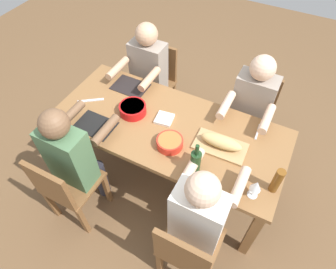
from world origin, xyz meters
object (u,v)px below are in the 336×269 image
Objects in this scene: diner_near_left at (73,155)px; chair_far_right at (251,111)px; chair_near_right at (187,250)px; diner_near_right at (200,214)px; diner_far_right at (250,107)px; serving_bowl_fruit at (170,142)px; napkin_stack at (164,119)px; wine_bottle at (196,162)px; serving_bowl_pasta at (133,109)px; cutting_board at (220,146)px; bread_loaf at (221,142)px; beer_bottle at (277,181)px; chair_far_left at (156,79)px; chair_near_left at (65,187)px; dining_table at (168,132)px; diner_far_left at (147,72)px; wine_glass at (256,186)px.

chair_far_right is at bearing 51.12° from diner_near_left.
diner_near_right is at bearing 90.00° from chair_near_right.
diner_far_right is 0.86m from serving_bowl_fruit.
wine_bottle is at bearing -38.72° from napkin_stack.
serving_bowl_pasta reaches higher than cutting_board.
bread_loaf is 0.49m from beer_bottle.
bread_loaf reaches higher than serving_bowl_fruit.
wine_bottle is at bearing 16.89° from diner_near_left.
beer_bottle is at bearing 45.13° from diner_near_right.
chair_far_left is 1.00× the size of chair_far_right.
wine_bottle is at bearing -100.78° from diner_far_right.
diner_near_right is 5.45× the size of beer_bottle.
beer_bottle is at bearing -63.54° from diner_far_right.
chair_near_left is 1.84m from chair_far_right.
diner_near_right is at bearing -46.87° from dining_table.
cutting_board is at bearing -30.30° from diner_far_left.
diner_far_right reaches higher than napkin_stack.
chair_far_left is at bearing 141.74° from wine_glass.
serving_bowl_pasta is (-0.86, 0.57, 0.09)m from diner_near_right.
wine_bottle is 2.07× the size of napkin_stack.
serving_bowl_fruit is (-0.43, -0.93, 0.30)m from chair_far_right.
wine_glass is (1.33, -1.05, 0.37)m from chair_far_left.
diner_near_right is 1.00× the size of diner_far_right.
diner_far_left and diner_far_right have the same top height.
diner_far_right is 0.79m from napkin_stack.
diner_near_right reaches higher than chair_far_right.
diner_near_left reaches higher than serving_bowl_pasta.
chair_near_right is at bearing -120.31° from wine_glass.
chair_far_right reaches higher than dining_table.
serving_bowl_pasta is 0.28m from napkin_stack.
chair_far_right is 3.86× the size of beer_bottle.
bread_loaf is 0.52m from napkin_stack.
diner_far_right is 5.89× the size of serving_bowl_fruit.
bread_loaf is at bearing 158.36° from beer_bottle.
serving_bowl_pasta is (-0.86, 0.75, 0.30)m from chair_near_right.
cutting_board is at bearing 29.41° from diner_near_left.
serving_bowl_fruit is at bearing -154.91° from bread_loaf.
dining_table is 2.27× the size of chair_near_left.
chair_far_left is at bearing 90.00° from diner_far_left.
dining_table is at bearing -38.87° from napkin_stack.
diner_near_left is 3.75× the size of bread_loaf.
wine_glass reaches higher than bread_loaf.
bread_loaf reaches higher than serving_bowl_pasta.
chair_near_right is 0.81m from bread_loaf.
wine_glass is at bearing -72.91° from diner_far_right.
diner_near_right is 1.10m from chair_near_left.
diner_far_right is at bearing 41.49° from napkin_stack.
cutting_board is 0.50m from beer_bottle.
diner_far_left is 5.89× the size of serving_bowl_fruit.
diner_near_right is at bearing -46.17° from napkin_stack.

